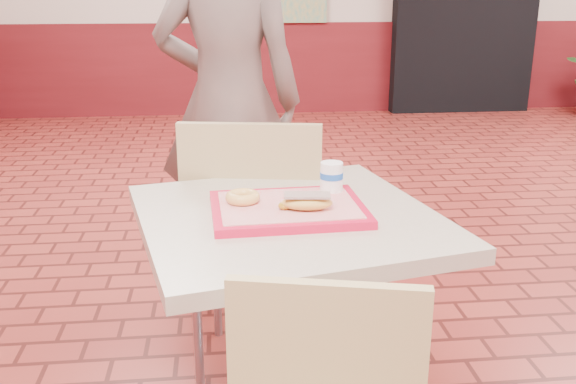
{
  "coord_description": "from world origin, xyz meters",
  "views": [
    {
      "loc": [
        -1.55,
        -2.25,
        1.4
      ],
      "look_at": [
        -1.38,
        -0.63,
        0.87
      ],
      "focal_mm": 40.0,
      "sensor_mm": 36.0,
      "label": 1
    }
  ],
  "objects": [
    {
      "name": "corridor_doorway",
      "position": [
        1.2,
        4.88,
        1.1
      ],
      "size": [
        1.6,
        0.22,
        2.2
      ],
      "primitive_type": "cube",
      "color": "black",
      "rests_on": "ground"
    },
    {
      "name": "main_table",
      "position": [
        -1.38,
        -0.63,
        0.55
      ],
      "size": [
        0.77,
        0.77,
        0.81
      ],
      "rotation": [
        0.0,
        0.0,
        0.22
      ],
      "color": "#B2A88F",
      "rests_on": "ground"
    },
    {
      "name": "chair_main_back",
      "position": [
        -1.44,
        -0.17,
        0.55
      ],
      "size": [
        0.53,
        0.53,
        0.99
      ],
      "rotation": [
        0.0,
        0.0,
        2.97
      ],
      "color": "tan",
      "rests_on": "ground"
    },
    {
      "name": "customer",
      "position": [
        -1.51,
        0.61,
        0.9
      ],
      "size": [
        0.71,
        0.52,
        1.8
      ],
      "primitive_type": "imported",
      "rotation": [
        0.0,
        0.0,
        3.01
      ],
      "color": "#685651",
      "rests_on": "ground"
    },
    {
      "name": "serving_tray",
      "position": [
        -1.38,
        -0.63,
        0.83
      ],
      "size": [
        0.41,
        0.32,
        0.03
      ],
      "rotation": [
        0.0,
        0.0,
        0.04
      ],
      "color": "red",
      "rests_on": "main_table"
    },
    {
      "name": "ring_donut",
      "position": [
        -1.5,
        -0.6,
        0.85
      ],
      "size": [
        0.1,
        0.1,
        0.03
      ],
      "primitive_type": "torus",
      "rotation": [
        0.0,
        0.0,
        0.1
      ],
      "color": "#E6AE54",
      "rests_on": "serving_tray"
    },
    {
      "name": "long_john_donut",
      "position": [
        -1.33,
        -0.68,
        0.86
      ],
      "size": [
        0.15,
        0.08,
        0.04
      ],
      "rotation": [
        0.0,
        0.0,
        -0.11
      ],
      "color": "gold",
      "rests_on": "serving_tray"
    },
    {
      "name": "paper_cup",
      "position": [
        -1.24,
        -0.52,
        0.88
      ],
      "size": [
        0.07,
        0.07,
        0.08
      ],
      "rotation": [
        0.0,
        0.0,
        0.06
      ],
      "color": "white",
      "rests_on": "serving_tray"
    }
  ]
}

